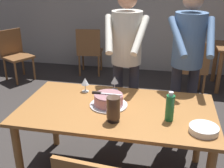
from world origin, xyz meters
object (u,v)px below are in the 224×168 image
at_px(water_bottle, 170,107).
at_px(hurricane_lamp, 113,109).
at_px(wine_glass_far, 85,82).
at_px(person_standing_beside, 188,54).
at_px(person_cutting_cake, 126,52).
at_px(plate_stack, 204,129).
at_px(main_dining_table, 116,118).
at_px(background_chair_2, 90,50).
at_px(background_chair_0, 192,67).
at_px(cake_on_platter, 109,100).
at_px(wine_glass_near, 115,80).
at_px(cake_knife, 101,93).
at_px(background_chair_1, 15,53).

xyz_separation_m(water_bottle, hurricane_lamp, (-0.44, -0.10, -0.01)).
distance_m(wine_glass_far, hurricane_lamp, 0.65).
height_order(hurricane_lamp, person_standing_beside, person_standing_beside).
relative_size(person_cutting_cake, person_standing_beside, 1.00).
bearing_deg(plate_stack, wine_glass_far, 153.37).
relative_size(wine_glass_far, person_cutting_cake, 0.08).
xyz_separation_m(plate_stack, water_bottle, (-0.26, 0.13, 0.09)).
bearing_deg(main_dining_table, wine_glass_far, 142.34).
relative_size(person_standing_beside, background_chair_2, 1.91).
height_order(plate_stack, background_chair_0, background_chair_0).
relative_size(cake_on_platter, wine_glass_near, 2.36).
xyz_separation_m(cake_knife, background_chair_1, (-2.14, 2.20, -0.37)).
bearing_deg(plate_stack, person_cutting_cake, 128.47).
bearing_deg(wine_glass_far, water_bottle, -26.43).
bearing_deg(wine_glass_near, person_cutting_cake, 76.44).
bearing_deg(background_chair_2, main_dining_table, -69.12).
relative_size(hurricane_lamp, background_chair_1, 0.23).
distance_m(main_dining_table, cake_knife, 0.26).
distance_m(hurricane_lamp, person_cutting_cake, 0.93).
bearing_deg(cake_knife, background_chair_0, 65.32).
xyz_separation_m(wine_glass_near, person_cutting_cake, (0.07, 0.29, 0.22)).
distance_m(wine_glass_near, background_chair_1, 2.88).
bearing_deg(wine_glass_far, wine_glass_near, 19.91).
bearing_deg(person_standing_beside, background_chair_2, 129.30).
xyz_separation_m(person_cutting_cake, background_chair_0, (0.83, 1.42, -0.58)).
distance_m(cake_on_platter, wine_glass_near, 0.37).
xyz_separation_m(cake_on_platter, person_standing_beside, (0.69, 0.68, 0.27)).
relative_size(main_dining_table, water_bottle, 6.87).
distance_m(wine_glass_near, background_chair_0, 1.96).
height_order(plate_stack, background_chair_2, background_chair_2).
bearing_deg(background_chair_1, wine_glass_far, -45.42).
distance_m(cake_knife, wine_glass_far, 0.34).
bearing_deg(background_chair_0, cake_knife, -114.68).
bearing_deg(wine_glass_near, main_dining_table, -76.38).
relative_size(water_bottle, hurricane_lamp, 1.19).
height_order(plate_stack, hurricane_lamp, hurricane_lamp).
height_order(cake_knife, wine_glass_near, wine_glass_near).
xyz_separation_m(cake_on_platter, water_bottle, (0.54, -0.15, 0.06)).
xyz_separation_m(hurricane_lamp, background_chair_2, (-1.06, 2.95, -0.37)).
bearing_deg(wine_glass_far, background_chair_2, 105.26).
relative_size(main_dining_table, plate_stack, 7.81).
distance_m(wine_glass_far, water_bottle, 0.93).
distance_m(person_cutting_cake, background_chair_0, 1.74).
height_order(plate_stack, background_chair_1, background_chair_1).
height_order(plate_stack, person_standing_beside, person_standing_beside).
height_order(wine_glass_far, background_chair_0, background_chair_0).
height_order(wine_glass_near, background_chair_1, background_chair_1).
xyz_separation_m(wine_glass_far, person_standing_beside, (0.99, 0.42, 0.22)).
distance_m(cake_on_platter, wine_glass_far, 0.40).
xyz_separation_m(main_dining_table, person_standing_beside, (0.61, 0.71, 0.43)).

